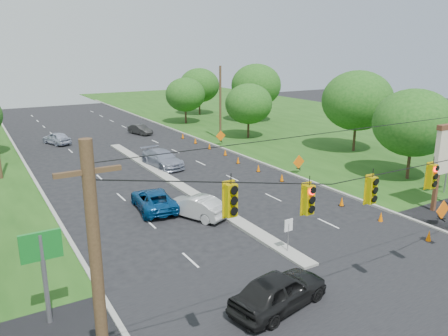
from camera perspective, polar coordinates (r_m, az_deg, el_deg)
ground at (r=21.28m, az=18.85°, el=-16.77°), size 160.00×160.00×0.00m
grass_right at (r=55.32m, az=23.74°, el=2.58°), size 40.00×160.00×0.06m
cross_street at (r=21.28m, az=18.85°, el=-16.77°), size 160.00×14.00×0.02m
curb_left at (r=42.91m, az=-23.88°, el=-0.85°), size 0.25×110.00×0.16m
curb_right at (r=49.18m, az=0.03°, el=2.44°), size 0.25×110.00×0.16m
median at (r=36.97m, az=-6.37°, el=-2.07°), size 1.00×34.00×0.18m
median_sign at (r=24.37m, az=8.41°, el=-7.92°), size 0.55×0.06×2.05m
signal_span at (r=18.57m, az=22.39°, el=-4.90°), size 25.60×0.32×9.00m
utility_pole_far_right at (r=53.85m, az=-0.48°, el=8.43°), size 0.28×0.28×9.00m
cone_0 at (r=28.65m, az=25.19°, el=-8.06°), size 0.32×0.32×0.70m
cone_1 at (r=30.55m, az=19.81°, el=-6.04°), size 0.32×0.32×0.70m
cone_2 at (r=32.70m, az=15.13°, el=-4.23°), size 0.32×0.32×0.70m
cone_3 at (r=35.08m, az=11.08°, el=-2.63°), size 0.32×0.32×0.70m
cone_4 at (r=37.63m, az=7.57°, el=-1.24°), size 0.32×0.32×0.70m
cone_5 at (r=40.33m, az=4.52°, el=-0.01°), size 0.32×0.32×0.70m
cone_6 at (r=43.14m, az=1.85°, el=1.05°), size 0.32×0.32×0.70m
cone_7 at (r=46.34m, az=0.16°, el=2.07°), size 0.32×0.32×0.70m
cone_8 at (r=49.30m, az=-1.92°, el=2.88°), size 0.32×0.32×0.70m
cone_9 at (r=52.33m, az=-3.76°, el=3.59°), size 0.32×0.32×0.70m
cone_10 at (r=55.42m, az=-5.41°, el=4.22°), size 0.32×0.32×0.70m
work_sign_0 at (r=31.00m, az=26.64°, el=-5.02°), size 1.27×0.58×1.37m
work_sign_1 at (r=39.80m, az=9.73°, el=0.71°), size 1.27×0.58×1.37m
work_sign_2 at (r=50.98m, az=-0.44°, el=4.16°), size 1.27×0.58×1.37m
tree_7 at (r=40.25m, az=23.50°, el=5.44°), size 6.72×6.72×7.84m
tree_8 at (r=49.52m, az=17.02°, el=8.41°), size 7.56×7.56×8.82m
tree_9 at (r=54.87m, az=3.24°, el=8.37°), size 5.88×5.88×6.86m
tree_10 at (r=67.45m, az=4.22°, el=10.73°), size 7.56×7.56×8.82m
tree_11 at (r=74.85m, az=-3.24°, el=10.73°), size 6.72×6.72×7.84m
tree_12 at (r=66.00m, az=-5.08°, el=9.52°), size 5.88×5.88×6.86m
black_sedan at (r=19.88m, az=7.23°, el=-15.59°), size 5.28×2.99×1.69m
white_sedan at (r=29.51m, az=-3.76°, el=-5.03°), size 3.35×4.81×1.50m
blue_pickup at (r=31.21m, az=-9.19°, el=-4.10°), size 3.01×5.48×1.45m
silver_car_far at (r=42.22m, az=-8.06°, el=1.23°), size 2.87×5.81×1.62m
silver_car_oncoming at (r=55.43m, az=-21.01°, el=3.66°), size 3.03×4.63×1.46m
dark_car_receding at (r=58.89m, az=-10.90°, el=4.96°), size 2.38×4.11×1.28m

